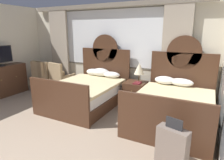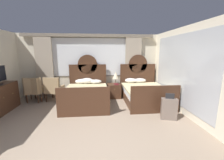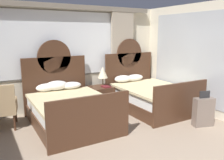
# 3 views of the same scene
# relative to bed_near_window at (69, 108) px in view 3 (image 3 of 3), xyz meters

# --- Properties ---
(wall_back_window) EXTENTS (5.98, 0.22, 2.70)m
(wall_back_window) POSITION_rel_bed_near_window_xyz_m (0.10, 1.13, 1.06)
(wall_back_window) COLOR beige
(wall_back_window) RESTS_ON ground_plane
(wall_right_mirror) EXTENTS (0.08, 4.61, 2.70)m
(wall_right_mirror) POSITION_rel_bed_near_window_xyz_m (3.12, -1.15, 0.98)
(wall_right_mirror) COLOR beige
(wall_right_mirror) RESTS_ON ground_plane
(bed_near_window) EXTENTS (1.59, 2.15, 1.82)m
(bed_near_window) POSITION_rel_bed_near_window_xyz_m (0.00, 0.00, 0.00)
(bed_near_window) COLOR #472B1C
(bed_near_window) RESTS_ON ground_plane
(bed_near_mirror) EXTENTS (1.59, 2.15, 1.82)m
(bed_near_mirror) POSITION_rel_bed_near_window_xyz_m (2.22, -0.01, -0.00)
(bed_near_mirror) COLOR #472B1C
(bed_near_mirror) RESTS_ON ground_plane
(nightstand_between_beds) EXTENTS (0.56, 0.58, 0.59)m
(nightstand_between_beds) POSITION_rel_bed_near_window_xyz_m (1.11, 0.64, -0.07)
(nightstand_between_beds) COLOR #472B1C
(nightstand_between_beds) RESTS_ON ground_plane
(table_lamp_on_nightstand) EXTENTS (0.27, 0.27, 0.53)m
(table_lamp_on_nightstand) POSITION_rel_bed_near_window_xyz_m (1.19, 0.67, 0.59)
(table_lamp_on_nightstand) COLOR brown
(table_lamp_on_nightstand) RESTS_ON nightstand_between_beds
(book_on_nightstand) EXTENTS (0.18, 0.26, 0.03)m
(book_on_nightstand) POSITION_rel_bed_near_window_xyz_m (1.20, 0.53, 0.24)
(book_on_nightstand) COLOR maroon
(book_on_nightstand) RESTS_ON nightstand_between_beds
(armchair_by_window_left) EXTENTS (0.70, 0.70, 0.97)m
(armchair_by_window_left) POSITION_rel_bed_near_window_xyz_m (-1.32, 0.43, 0.14)
(armchair_by_window_left) COLOR tan
(armchair_by_window_left) RESTS_ON ground_plane
(suitcase_on_floor) EXTENTS (0.47, 0.30, 0.78)m
(suitcase_on_floor) POSITION_rel_bed_near_window_xyz_m (2.47, -1.54, -0.05)
(suitcase_on_floor) COLOR #75665B
(suitcase_on_floor) RESTS_ON ground_plane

